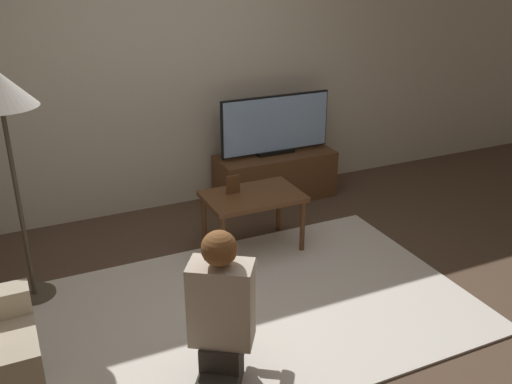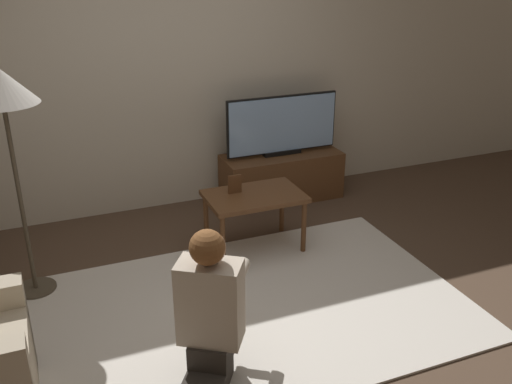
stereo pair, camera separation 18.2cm
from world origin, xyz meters
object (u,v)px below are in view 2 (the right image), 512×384
object	(u,v)px
floor_lamp	(3,100)
tv	(282,125)
coffee_table	(254,201)
person_kneeling	(210,310)

from	to	relation	value
floor_lamp	tv	bearing A→B (deg)	20.30
coffee_table	person_kneeling	distance (m)	1.54
tv	coffee_table	xyz separation A→B (m)	(-0.62, -0.85, -0.32)
tv	person_kneeling	distance (m)	2.60
tv	floor_lamp	distance (m)	2.52
person_kneeling	tv	bearing A→B (deg)	-89.96
tv	coffee_table	bearing A→B (deg)	-126.18
tv	floor_lamp	world-z (taller)	floor_lamp
coffee_table	floor_lamp	xyz separation A→B (m)	(-1.66, 0.00, 0.96)
floor_lamp	coffee_table	bearing A→B (deg)	-0.06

